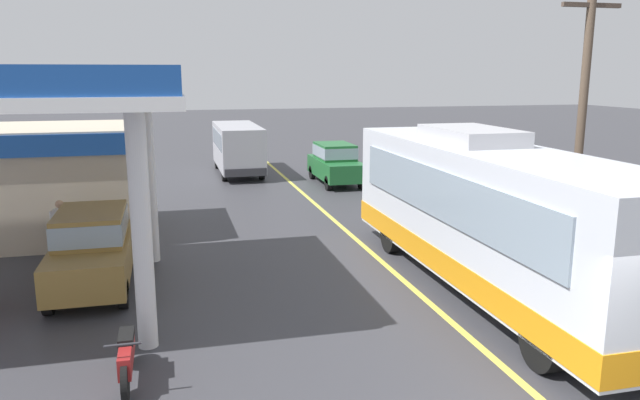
% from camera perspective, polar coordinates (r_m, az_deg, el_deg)
% --- Properties ---
extents(ground, '(120.00, 120.00, 0.00)m').
position_cam_1_polar(ground, '(26.60, -2.13, 1.08)').
color(ground, '#38383D').
extents(lane_divider_stripe, '(0.16, 50.00, 0.01)m').
position_cam_1_polar(lane_divider_stripe, '(21.84, 0.61, -1.29)').
color(lane_divider_stripe, '#D8CC4C').
rests_on(lane_divider_stripe, ground).
extents(coach_bus_main, '(2.60, 11.04, 3.69)m').
position_cam_1_polar(coach_bus_main, '(14.48, 15.56, -1.56)').
color(coach_bus_main, silver).
rests_on(coach_bus_main, ground).
extents(gas_station_roadside, '(9.10, 11.95, 5.10)m').
position_cam_1_polar(gas_station_roadside, '(18.46, -27.33, 3.24)').
color(gas_station_roadside, '#194799').
rests_on(gas_station_roadside, ground).
extents(car_at_pump, '(1.70, 4.20, 1.82)m').
position_cam_1_polar(car_at_pump, '(15.21, -20.65, -4.00)').
color(car_at_pump, olive).
rests_on(car_at_pump, ground).
extents(minibus_opposing_lane, '(2.04, 6.13, 2.44)m').
position_cam_1_polar(minibus_opposing_lane, '(30.63, -7.76, 5.19)').
color(minibus_opposing_lane, '#A5A5AD').
rests_on(minibus_opposing_lane, ground).
extents(motorcycle_parked_forecourt, '(0.55, 1.80, 0.92)m').
position_cam_1_polar(motorcycle_parked_forecourt, '(10.68, -17.73, -13.81)').
color(motorcycle_parked_forecourt, black).
rests_on(motorcycle_parked_forecourt, ground).
extents(pedestrian_near_pump, '(0.55, 0.22, 1.66)m').
position_cam_1_polar(pedestrian_near_pump, '(17.67, -23.15, -2.32)').
color(pedestrian_near_pump, '#33333F').
rests_on(pedestrian_near_pump, ground).
extents(car_trailing_behind_bus, '(1.70, 4.20, 1.82)m').
position_cam_1_polar(car_trailing_behind_bus, '(27.73, 1.45, 3.65)').
color(car_trailing_behind_bus, '#1E602D').
rests_on(car_trailing_behind_bus, ground).
extents(utility_pole_roadside, '(1.80, 0.24, 7.37)m').
position_cam_1_polar(utility_pole_roadside, '(18.66, 23.44, 7.49)').
color(utility_pole_roadside, brown).
rests_on(utility_pole_roadside, ground).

